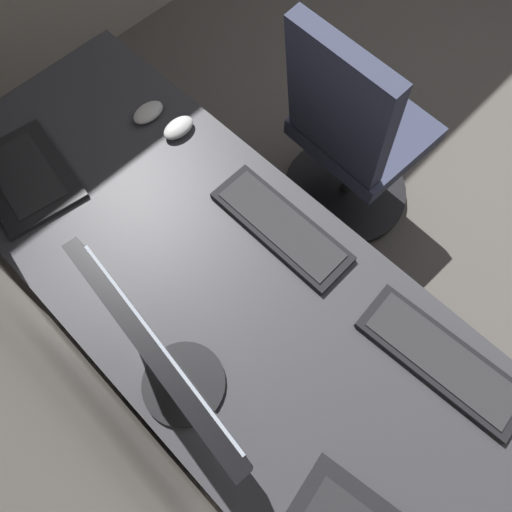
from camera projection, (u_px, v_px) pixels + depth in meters
wall_back at (38, 504)px, 0.49m from camera, size 4.46×0.10×2.60m
desk at (243, 310)px, 1.24m from camera, size 2.06×0.72×0.73m
drawer_pedestal at (256, 360)px, 1.50m from camera, size 0.40×0.51×0.69m
monitor_primary at (168, 366)px, 0.88m from camera, size 0.49×0.20×0.40m
keyboard_main at (281, 226)px, 1.25m from camera, size 0.42×0.14×0.02m
keyboard_spare at (441, 359)px, 1.11m from camera, size 0.43×0.16×0.02m
mouse_main at (178, 128)px, 1.38m from camera, size 0.06×0.10×0.03m
mouse_spare at (148, 112)px, 1.40m from camera, size 0.06×0.10×0.03m
office_chair at (351, 142)px, 1.71m from camera, size 0.56×0.56×0.97m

